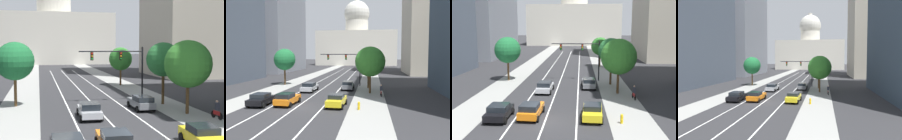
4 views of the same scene
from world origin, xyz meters
TOP-DOWN VIEW (x-y plane):
  - ground_plane at (0.00, 40.00)m, footprint 400.00×400.00m
  - sidewalk_left at (-8.07, 35.00)m, footprint 4.32×130.00m
  - sidewalk_right at (8.07, 35.00)m, footprint 4.32×130.00m
  - lane_stripe_left at (-2.96, 25.00)m, footprint 0.16×90.00m
  - lane_stripe_center at (0.00, 25.00)m, footprint 0.16×90.00m
  - lane_stripe_right at (2.96, 25.00)m, footprint 0.16×90.00m
  - capitol_building at (0.00, 107.31)m, footprint 42.45×22.44m
  - car_gray at (4.44, 13.90)m, footprint 2.03×4.48m
  - car_silver at (-1.48, 11.05)m, footprint 2.11×4.57m
  - car_yellow at (4.44, 0.91)m, footprint 2.15×4.14m
  - traffic_signal_mast at (3.76, 19.12)m, footprint 7.77×0.39m
  - cyclist at (9.77, 8.15)m, footprint 0.38×1.70m
  - street_tree_near_left at (-8.48, 18.54)m, footprint 4.20×4.20m
  - street_tree_far_right at (7.48, 34.79)m, footprint 3.88×3.88m
  - street_tree_near_right at (8.16, 10.88)m, footprint 4.64×4.64m
  - street_tree_mid_right at (7.83, 16.45)m, footprint 3.89×3.89m

SIDE VIEW (x-z plane):
  - ground_plane at x=0.00m, z-range 0.00..0.00m
  - sidewalk_left at x=-8.07m, z-range 0.00..0.01m
  - sidewalk_right at x=8.07m, z-range 0.00..0.01m
  - lane_stripe_left at x=-2.96m, z-range 0.01..0.02m
  - lane_stripe_center at x=0.00m, z-range 0.01..0.02m
  - lane_stripe_right at x=2.96m, z-range 0.01..0.02m
  - car_silver at x=-1.48m, z-range 0.03..1.48m
  - car_yellow at x=4.44m, z-range 0.03..1.49m
  - car_gray at x=4.44m, z-range 0.04..1.52m
  - cyclist at x=9.77m, z-range -0.01..1.71m
  - street_tree_far_right at x=7.48m, z-range 1.24..7.63m
  - traffic_signal_mast at x=3.76m, z-range 1.42..7.91m
  - street_tree_near_right at x=8.16m, z-range 1.27..8.48m
  - street_tree_near_left at x=-8.48m, z-range 1.42..8.51m
  - street_tree_mid_right at x=7.83m, z-range 1.56..8.60m
  - capitol_building at x=0.00m, z-range -5.96..30.78m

